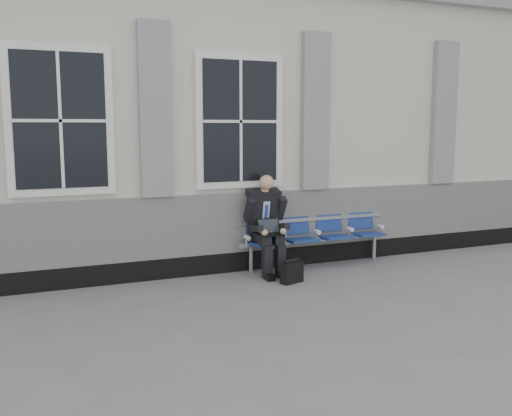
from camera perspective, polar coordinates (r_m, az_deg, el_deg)
name	(u,v)px	position (r m, az deg, el deg)	size (l,w,h in m)	color
ground	(256,300)	(7.30, 0.02, -9.18)	(70.00, 70.00, 0.00)	slate
station_building	(179,124)	(10.25, -7.75, 8.32)	(14.40, 4.40, 4.49)	beige
bench	(315,231)	(9.00, 5.92, -2.30)	(2.60, 0.47, 0.91)	#9EA0A3
businessman	(266,221)	(8.44, 1.02, -1.31)	(0.61, 0.81, 1.47)	black
briefcase	(292,272)	(8.04, 3.61, -6.40)	(0.36, 0.23, 0.34)	black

